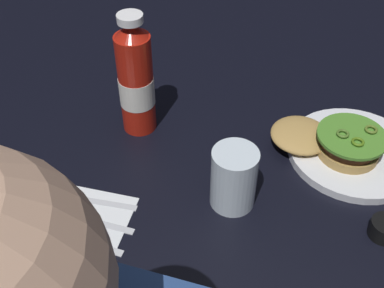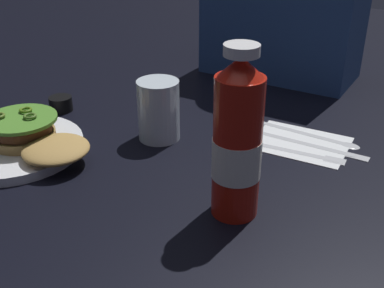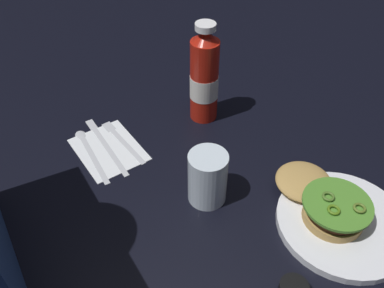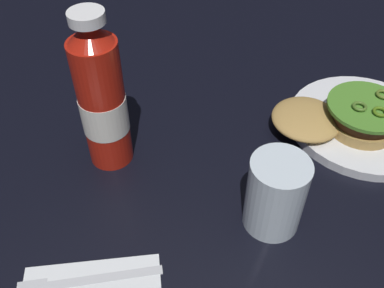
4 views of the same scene
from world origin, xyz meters
TOP-DOWN VIEW (x-y plane):
  - ground_plane at (0.00, 0.00)m, footprint 3.00×3.00m
  - dinner_plate at (-0.15, -0.04)m, footprint 0.25×0.25m
  - burger_sandwich at (-0.11, -0.03)m, footprint 0.21×0.13m
  - ketchup_bottle at (0.27, 0.00)m, footprint 0.07×0.07m
  - water_glass at (0.04, 0.14)m, footprint 0.08×0.08m
  - condiment_cup at (-0.21, 0.14)m, footprint 0.05×0.05m
  - napkin at (0.28, 0.25)m, footprint 0.17×0.14m
  - fork_utensil at (0.30, 0.21)m, footprint 0.18×0.03m
  - butter_knife at (0.30, 0.25)m, footprint 0.22×0.02m
  - spoon_utensil at (0.30, 0.29)m, footprint 0.20×0.03m

SIDE VIEW (x-z plane):
  - ground_plane at x=0.00m, z-range 0.00..0.00m
  - napkin at x=0.28m, z-range 0.00..0.00m
  - fork_utensil at x=0.30m, z-range 0.00..0.01m
  - butter_knife at x=0.30m, z-range 0.00..0.01m
  - spoon_utensil at x=0.30m, z-range 0.00..0.01m
  - dinner_plate at x=-0.15m, z-range 0.00..0.02m
  - condiment_cup at x=-0.21m, z-range 0.00..0.03m
  - burger_sandwich at x=-0.11m, z-range 0.01..0.06m
  - water_glass at x=0.04m, z-range 0.00..0.11m
  - ketchup_bottle at x=0.27m, z-range -0.01..0.23m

